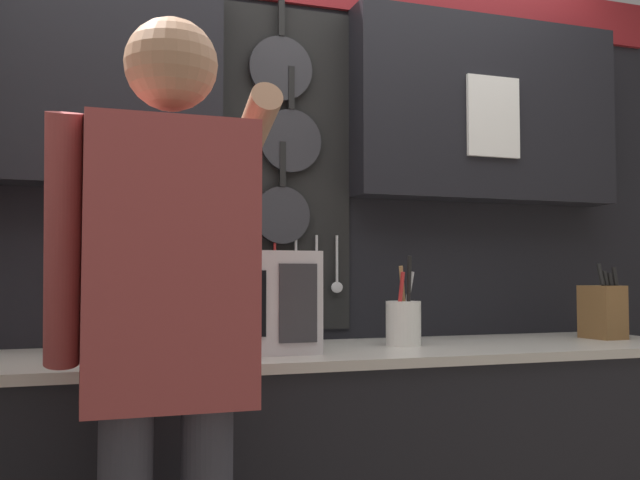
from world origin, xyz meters
name	(u,v)px	position (x,y,z in m)	size (l,w,h in m)	color
back_wall_unit	(329,189)	(0.02, 0.29, 1.48)	(3.05, 0.22, 2.37)	black
microwave	(224,302)	(-0.44, 0.01, 1.08)	(0.54, 0.37, 0.31)	silver
knife_block	(602,311)	(1.02, 0.01, 1.02)	(0.12, 0.16, 0.29)	brown
utensil_crock	(404,321)	(0.19, 0.01, 1.00)	(0.12, 0.12, 0.31)	white
person	(168,322)	(-0.68, -0.56, 1.05)	(0.54, 0.66, 1.75)	#383842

